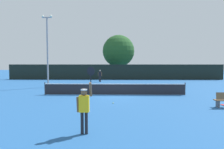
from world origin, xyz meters
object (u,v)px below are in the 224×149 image
Objects in this scene: player_receiving at (100,75)px; light_pole at (47,46)px; spare_racket at (223,105)px; player_serving at (84,104)px; parked_car_mid at (150,73)px; parked_car_near at (71,73)px; tennis_ball at (113,103)px; large_tree at (118,51)px.

light_pole is (-5.29, -6.40, 3.51)m from player_receiving.
light_pole is (-14.49, 9.15, 4.52)m from spare_racket.
parked_car_mid is at bearing 75.90° from player_serving.
player_receiving is 0.39× the size of parked_car_near.
parked_car_near is at bearing 93.96° from light_pole.
parked_car_near is at bearing 179.59° from parked_car_mid.
light_pole is 1.89× the size of parked_car_mid.
spare_racket is at bearing 120.61° from player_receiving.
parked_car_near is at bearing -56.33° from player_receiving.
parked_car_near is (-6.39, 9.60, -0.26)m from player_receiving.
player_receiving is at bearing 120.61° from spare_racket.
player_serving reaches higher than spare_racket.
parked_car_near reaches higher than tennis_ball.
parked_car_mid is (8.75, 9.63, -0.26)m from player_receiving.
parked_car_mid is (6.65, 24.77, 0.74)m from tennis_ball.
player_receiving and parked_car_mid have the same top height.
light_pole is 1.85× the size of parked_car_near.
spare_racket is (8.11, 5.33, -1.13)m from player_serving.
player_serving is at bearing -79.50° from parked_car_near.
tennis_ball is 0.02× the size of parked_car_mid.
large_tree reaches higher than player_serving.
parked_car_mid is at bearing -3.19° from parked_car_near.
player_serving is 31.46m from parked_car_mid.
large_tree is at bearing 63.63° from light_pole.
player_serving is at bearing -66.23° from light_pole.
large_tree reaches higher than parked_car_mid.
parked_car_near is 15.15m from parked_car_mid.
parked_car_mid is at bearing 91.02° from spare_racket.
light_pole is at bearing -89.34° from parked_car_near.
tennis_ball is 7.11m from spare_racket.
parked_car_near reaches higher than spare_racket.
parked_car_near is at bearing 103.80° from player_serving.
player_receiving is at bearing 97.89° from tennis_ball.
large_tree is (-6.43, 25.41, 4.97)m from spare_racket.
large_tree is at bearing 88.46° from tennis_ball.
light_pole reaches higher than tennis_ball.
parked_car_mid is (-0.45, 25.18, 0.76)m from spare_racket.
spare_racket is at bearing -75.80° from large_tree.
player_receiving reaches higher than tennis_ball.
light_pole reaches higher than player_receiving.
tennis_ball is at bearing -74.35° from parked_car_near.
player_serving is 16.19m from light_pole.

